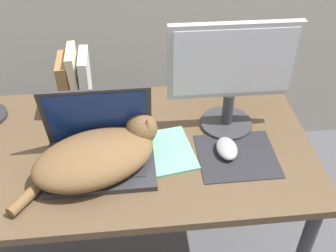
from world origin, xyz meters
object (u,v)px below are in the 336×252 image
object	(u,v)px
laptop	(100,150)
external_monitor	(232,72)
cat	(98,156)
book_row	(76,83)
computer_mouse	(227,148)
notepad	(159,153)

from	to	relation	value
laptop	external_monitor	bearing A→B (deg)	17.47
laptop	cat	xyz separation A→B (m)	(-0.00, -0.04, 0.01)
book_row	cat	bearing A→B (deg)	-75.83
computer_mouse	external_monitor	bearing A→B (deg)	78.35
laptop	notepad	distance (m)	0.18
cat	computer_mouse	xyz separation A→B (m)	(0.39, 0.03, -0.04)
computer_mouse	book_row	world-z (taller)	book_row
computer_mouse	laptop	bearing A→B (deg)	179.25
cat	computer_mouse	size ratio (longest dim) A/B	4.36
book_row	external_monitor	bearing A→B (deg)	-15.99
laptop	book_row	bearing A→B (deg)	106.37
computer_mouse	book_row	distance (m)	0.55
laptop	notepad	xyz separation A→B (m)	(0.18, 0.01, -0.04)
laptop	computer_mouse	bearing A→B (deg)	-0.75
cat	book_row	size ratio (longest dim) A/B	1.89
cat	external_monitor	xyz separation A→B (m)	(0.42, 0.17, 0.15)
computer_mouse	notepad	bearing A→B (deg)	174.76
laptop	book_row	xyz separation A→B (m)	(-0.08, 0.27, 0.06)
book_row	computer_mouse	bearing A→B (deg)	-30.73
computer_mouse	cat	bearing A→B (deg)	-175.61
laptop	book_row	world-z (taller)	laptop
laptop	cat	size ratio (longest dim) A/B	0.73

